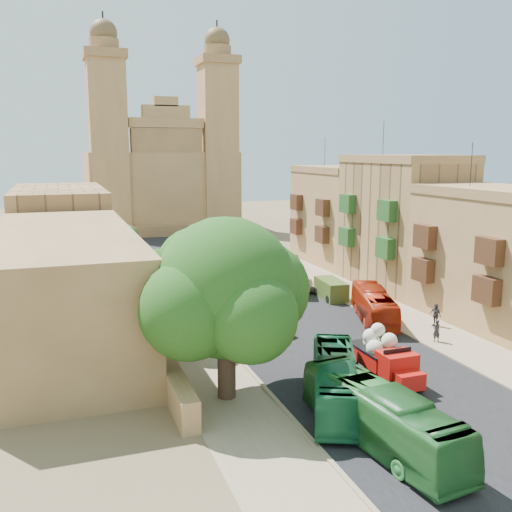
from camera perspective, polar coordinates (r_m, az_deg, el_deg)
ground at (r=34.84m, az=14.70°, el=-13.89°), size 260.00×260.00×0.00m
road_surface at (r=60.67m, az=-1.25°, el=-3.07°), size 14.00×140.00×0.01m
sidewalk_east at (r=64.17m, az=6.85°, el=-2.40°), size 5.00×140.00×0.01m
sidewalk_west at (r=58.52m, az=-10.15°, el=-3.74°), size 5.00×140.00×0.01m
kerb_east at (r=63.11m, az=4.81°, el=-2.52°), size 0.25×140.00×0.12m
kerb_west at (r=58.93m, az=-7.75°, el=-3.51°), size 0.25×140.00×0.12m
townhouse_b at (r=51.16m, az=23.02°, el=0.03°), size 9.00×14.00×14.90m
townhouse_c at (r=61.91m, az=14.42°, el=3.37°), size 9.00×14.00×17.40m
townhouse_d at (r=73.97m, az=8.39°, el=4.10°), size 9.00×14.00×15.90m
west_wall at (r=48.32m, az=-11.78°, el=-5.72°), size 1.00×40.00×1.80m
west_building_low at (r=45.22m, az=-18.53°, el=-2.84°), size 10.00×28.00×8.40m
west_building_mid at (r=70.71m, az=-18.94°, el=2.41°), size 10.00×22.00×10.00m
church at (r=106.40m, az=-9.48°, el=7.77°), size 28.00×22.50×36.30m
ficus_tree at (r=32.36m, az=-2.88°, el=-3.67°), size 10.62×9.77×10.62m
street_tree_a at (r=40.44m, az=-6.87°, el=-5.06°), size 3.31×3.31×5.08m
street_tree_b at (r=51.84m, az=-9.75°, el=-1.31°), size 3.64×3.64×5.59m
street_tree_c at (r=63.64m, az=-11.55°, el=0.12°), size 2.93×2.93×4.51m
street_tree_d at (r=75.36m, az=-12.81°, el=1.85°), size 3.17×3.17×4.88m
red_truck at (r=36.97m, az=12.76°, el=-9.82°), size 2.43×5.96×3.45m
olive_pickup at (r=56.06m, az=7.51°, el=-3.34°), size 2.37×4.63×1.85m
bus_green_south at (r=29.35m, az=12.34°, el=-15.36°), size 3.69×10.94×2.99m
bus_green_north at (r=33.16m, az=7.94°, el=-12.26°), size 6.37×10.22×2.83m
bus_red_east at (r=49.20m, az=11.71°, el=-4.88°), size 5.43×9.93×2.71m
bus_cream_east at (r=59.98m, az=3.41°, el=-1.84°), size 5.85×10.49×2.87m
car_blue_a at (r=45.16m, az=1.72°, el=-6.97°), size 2.92×4.14×1.31m
car_white_a at (r=64.91m, az=-6.24°, el=-1.68°), size 2.20×3.95×1.23m
car_cream at (r=59.08m, az=4.43°, el=-2.89°), size 2.01×4.24×1.17m
car_dkblue at (r=69.73m, az=-5.31°, el=-0.88°), size 2.65×4.08×1.10m
car_white_b at (r=70.32m, az=-1.98°, el=-0.66°), size 1.66×3.89×1.31m
car_blue_b at (r=81.67m, az=-7.40°, el=0.73°), size 2.14×3.48×1.08m
pedestrian_a at (r=45.32m, az=17.60°, el=-7.14°), size 0.63×0.41×1.71m
pedestrian_c at (r=49.17m, az=17.51°, el=-5.64°), size 0.65×1.19×1.92m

